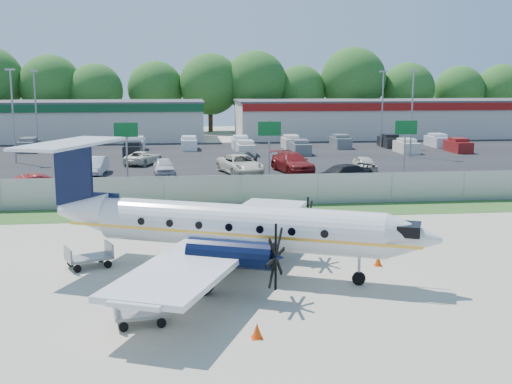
{
  "coord_description": "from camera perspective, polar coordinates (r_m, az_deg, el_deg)",
  "views": [
    {
      "loc": [
        -3.76,
        -26.62,
        8.09
      ],
      "look_at": [
        0.0,
        6.0,
        2.3
      ],
      "focal_mm": 45.0,
      "sensor_mm": 36.0,
      "label": 1
    }
  ],
  "objects": [
    {
      "name": "light_pole_se",
      "position": [
        78.37,
        11.18,
        7.72
      ],
      "size": [
        0.9,
        0.35,
        9.09
      ],
      "color": "gray",
      "rests_on": "ground"
    },
    {
      "name": "parked_car_d",
      "position": [
        56.61,
        3.24,
        1.77
      ],
      "size": [
        3.66,
        6.3,
        1.72
      ],
      "primitive_type": "imported",
      "rotation": [
        0.0,
        0.0,
        0.22
      ],
      "color": "maroon",
      "rests_on": "ground"
    },
    {
      "name": "road_car_west",
      "position": [
        46.42,
        -18.41,
        -0.55
      ],
      "size": [
        5.39,
        3.57,
        1.68
      ],
      "primitive_type": "imported",
      "rotation": [
        0.0,
        0.0,
        1.96
      ],
      "color": "maroon",
      "rests_on": "ground"
    },
    {
      "name": "building_west",
      "position": [
        91.05,
        -19.52,
        5.99
      ],
      "size": [
        46.4,
        12.4,
        5.24
      ],
      "color": "beige",
      "rests_on": "ground"
    },
    {
      "name": "access_road",
      "position": [
        46.49,
        -1.84,
        -0.01
      ],
      "size": [
        170.0,
        8.0,
        0.02
      ],
      "primitive_type": "cube",
      "color": "black",
      "rests_on": "ground"
    },
    {
      "name": "ground",
      "position": [
        28.08,
        1.41,
        -6.75
      ],
      "size": [
        170.0,
        170.0,
        0.0
      ],
      "primitive_type": "plane",
      "color": "#B2AD97",
      "rests_on": "ground"
    },
    {
      "name": "parked_car_c",
      "position": [
        55.61,
        -1.4,
        1.63
      ],
      "size": [
        4.22,
        6.46,
        1.65
      ],
      "primitive_type": "imported",
      "rotation": [
        0.0,
        0.0,
        0.27
      ],
      "color": "beige",
      "rests_on": "ground"
    },
    {
      "name": "cone_starboard_wing",
      "position": [
        39.77,
        -4.6,
        -1.4
      ],
      "size": [
        0.38,
        0.38,
        0.54
      ],
      "color": "#E74107",
      "rests_on": "ground"
    },
    {
      "name": "parked_car_f",
      "position": [
        62.54,
        -9.97,
        2.41
      ],
      "size": [
        3.93,
        5.18,
        1.31
      ],
      "primitive_type": "imported",
      "rotation": [
        0.0,
        0.0,
        2.71
      ],
      "color": "beige",
      "rests_on": "ground"
    },
    {
      "name": "sign_mid",
      "position": [
        50.19,
        1.19,
        4.88
      ],
      "size": [
        1.8,
        0.26,
        5.0
      ],
      "color": "gray",
      "rests_on": "ground"
    },
    {
      "name": "parked_car_b",
      "position": [
        55.46,
        -8.16,
        1.51
      ],
      "size": [
        2.11,
        4.45,
        1.47
      ],
      "primitive_type": "imported",
      "rotation": [
        0.0,
        0.0,
        0.09
      ],
      "color": "silver",
      "rests_on": "ground"
    },
    {
      "name": "cone_port_wing",
      "position": [
        20.73,
        0.09,
        -12.24
      ],
      "size": [
        0.36,
        0.36,
        0.51
      ],
      "color": "#E74107",
      "rests_on": "ground"
    },
    {
      "name": "road_car_mid",
      "position": [
        50.19,
        7.53,
        0.64
      ],
      "size": [
        5.78,
        4.1,
        1.55
      ],
      "primitive_type": "imported",
      "rotation": [
        0.0,
        0.0,
        -1.17
      ],
      "color": "black",
      "rests_on": "ground"
    },
    {
      "name": "light_pole_ne",
      "position": [
        68.91,
        13.71,
        7.34
      ],
      "size": [
        0.9,
        0.35,
        9.09
      ],
      "color": "gray",
      "rests_on": "ground"
    },
    {
      "name": "aircraft",
      "position": [
        26.77,
        -2.28,
        -3.01
      ],
      "size": [
        17.27,
        16.77,
        5.36
      ],
      "color": "silver",
      "rests_on": "ground"
    },
    {
      "name": "tree_line",
      "position": [
        101.02,
        -4.44,
        5.37
      ],
      "size": [
        112.0,
        6.0,
        14.0
      ],
      "primitive_type": null,
      "color": "#235A1A",
      "rests_on": "ground"
    },
    {
      "name": "parked_car_g",
      "position": [
        61.62,
        -1.15,
        2.45
      ],
      "size": [
        3.42,
        4.86,
        1.31
      ],
      "primitive_type": "imported",
      "rotation": [
        0.0,
        0.0,
        2.75
      ],
      "color": "#595B5E",
      "rests_on": "ground"
    },
    {
      "name": "cone_nose",
      "position": [
        28.82,
        10.81,
        -6.01
      ],
      "size": [
        0.34,
        0.34,
        0.49
      ],
      "color": "#E74107",
      "rests_on": "ground"
    },
    {
      "name": "perimeter_fence",
      "position": [
        41.41,
        -1.27,
        0.14
      ],
      "size": [
        120.0,
        0.06,
        1.99
      ],
      "color": "gray",
      "rests_on": "ground"
    },
    {
      "name": "far_parking_rows",
      "position": [
        72.18,
        -3.56,
        3.54
      ],
      "size": [
        56.0,
        10.0,
        1.6
      ],
      "primitive_type": null,
      "color": "gray",
      "rests_on": "ground"
    },
    {
      "name": "parked_car_a",
      "position": [
        56.98,
        -14.05,
        1.53
      ],
      "size": [
        1.85,
        4.65,
        1.51
      ],
      "primitive_type": "imported",
      "rotation": [
        0.0,
        0.0,
        -0.06
      ],
      "color": "silver",
      "rests_on": "ground"
    },
    {
      "name": "parking_lot",
      "position": [
        67.22,
        -3.33,
        3.08
      ],
      "size": [
        170.0,
        32.0,
        0.02
      ],
      "primitive_type": "cube",
      "color": "black",
      "rests_on": "ground"
    },
    {
      "name": "baggage_cart_near",
      "position": [
        22.08,
        -10.2,
        -10.46
      ],
      "size": [
        1.91,
        1.33,
        0.92
      ],
      "color": "gray",
      "rests_on": "ground"
    },
    {
      "name": "building_east",
      "position": [
        93.63,
        12.04,
        6.44
      ],
      "size": [
        44.4,
        12.4,
        5.24
      ],
      "color": "beige",
      "rests_on": "ground"
    },
    {
      "name": "baggage_cart_far",
      "position": [
        28.94,
        -14.62,
        -5.61
      ],
      "size": [
        2.19,
        1.81,
        1.0
      ],
      "color": "gray",
      "rests_on": "ground"
    },
    {
      "name": "light_pole_nw",
      "position": [
        66.69,
        -20.82,
        6.9
      ],
      "size": [
        0.9,
        0.35,
        9.09
      ],
      "color": "gray",
      "rests_on": "ground"
    },
    {
      "name": "sign_left",
      "position": [
        49.91,
        -11.46,
        4.65
      ],
      "size": [
        1.8,
        0.26,
        5.0
      ],
      "color": "gray",
      "rests_on": "ground"
    },
    {
      "name": "grass_verge",
      "position": [
        39.64,
        -0.99,
        -1.77
      ],
      "size": [
        170.0,
        4.0,
        0.02
      ],
      "primitive_type": "cube",
      "color": "#2D561E",
      "rests_on": "ground"
    },
    {
      "name": "light_pole_sw",
      "position": [
        76.42,
        -19.0,
        7.32
      ],
      "size": [
        0.9,
        0.35,
        9.09
      ],
      "color": "gray",
      "rests_on": "ground"
    },
    {
      "name": "sign_right",
      "position": [
        52.81,
        13.15,
        4.87
      ],
      "size": [
        1.8,
        0.26,
        5.0
      ],
      "color": "gray",
      "rests_on": "ground"
    },
    {
      "name": "parked_car_e",
      "position": [
        57.71,
        9.65,
        1.8
      ],
      "size": [
        1.67,
        3.97,
        1.34
      ],
      "primitive_type": "imported",
      "rotation": [
        0.0,
        0.0,
        -0.02
      ],
      "color": "beige",
      "rests_on": "ground"
    },
    {
      "name": "pushback_tug",
      "position": [
        28.42,
        -3.36,
        -5.01
      ],
      "size": [
        3.16,
        2.57,
        1.55
      ],
      "color": "silver",
      "rests_on": "ground"
    }
  ]
}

